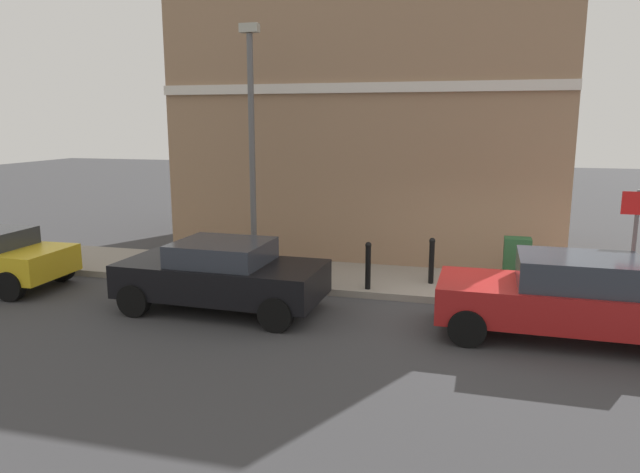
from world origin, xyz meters
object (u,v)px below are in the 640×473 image
at_px(utility_cabinet, 516,266).
at_px(lamppost, 252,139).
at_px(car_black, 222,274).
at_px(bollard_far_kerb, 368,264).
at_px(bollard_near_cabinet, 432,259).
at_px(street_sign, 636,231).
at_px(car_red, 569,297).

height_order(utility_cabinet, lamppost, lamppost).
height_order(car_black, utility_cabinet, car_black).
bearing_deg(bollard_far_kerb, bollard_near_cabinet, -57.52).
xyz_separation_m(bollard_near_cabinet, lamppost, (-0.01, 4.22, 2.60)).
xyz_separation_m(car_black, lamppost, (2.54, 0.32, 2.57)).
xyz_separation_m(utility_cabinet, bollard_near_cabinet, (0.10, 1.79, 0.02)).
xyz_separation_m(bollard_near_cabinet, bollard_far_kerb, (-0.82, 1.28, 0.00)).
bearing_deg(lamppost, street_sign, -95.08).
height_order(car_red, bollard_near_cabinet, car_red).
height_order(car_black, street_sign, street_sign).
bearing_deg(car_red, bollard_far_kerb, -22.97).
relative_size(bollard_near_cabinet, lamppost, 0.18).
distance_m(utility_cabinet, street_sign, 2.38).
height_order(street_sign, lamppost, lamppost).
relative_size(car_black, street_sign, 1.77).
distance_m(car_black, bollard_near_cabinet, 4.66).
relative_size(bollard_far_kerb, lamppost, 0.18).
relative_size(car_red, car_black, 1.07).
height_order(utility_cabinet, bollard_far_kerb, utility_cabinet).
bearing_deg(bollard_near_cabinet, utility_cabinet, -93.20).
height_order(bollard_far_kerb, lamppost, lamppost).
bearing_deg(car_red, lamppost, -19.51).
bearing_deg(bollard_near_cabinet, car_black, 123.17).
height_order(car_black, bollard_far_kerb, car_black).
relative_size(utility_cabinet, street_sign, 0.50).
height_order(car_red, lamppost, lamppost).
relative_size(bollard_far_kerb, street_sign, 0.45).
height_order(car_red, bollard_far_kerb, car_red).
distance_m(car_red, lamppost, 7.62).
bearing_deg(bollard_near_cabinet, street_sign, -100.61).
height_order(car_red, car_black, car_red).
distance_m(bollard_far_kerb, street_sign, 5.24).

